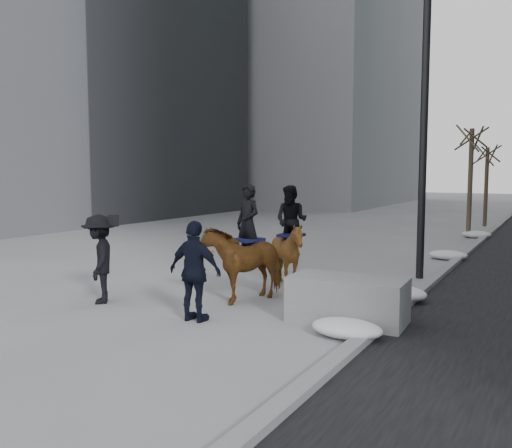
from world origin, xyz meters
The scene contains 12 objects.
ground centered at (0.00, 0.00, 0.00)m, with size 120.00×120.00×0.00m, color gray.
curb centered at (3.00, 10.00, 0.06)m, with size 0.25×90.00×0.12m, color gray.
building_left centered at (-19.00, 10.00, 10.00)m, with size 12.00×26.00×20.00m, color #595960.
planter centered at (2.41, 0.15, 0.39)m, with size 1.97×0.98×0.79m, color gray.
tree_near centered at (2.40, 13.88, 2.36)m, with size 1.20×1.20×4.71m, color #392B21, non-canonical shape.
tree_far centered at (2.40, 19.02, 2.06)m, with size 1.20×1.20×4.12m, color #392A22, non-canonical shape.
mounted_left centered at (-0.03, 0.78, 0.87)m, with size 1.31×1.96×2.33m.
mounted_right centered at (0.31, 2.13, 0.92)m, with size 1.26×1.41×2.28m.
feeder centered at (0.09, -1.09, 0.88)m, with size 1.03×0.86×1.75m.
camera_crew centered at (-2.34, -0.93, 0.89)m, with size 1.24×1.28×1.75m.
lamppost centered at (2.60, 4.85, 4.99)m, with size 0.25×1.73×9.09m.
snow_piles centered at (2.70, 5.26, 0.15)m, with size 1.28×15.31×0.32m.
Camera 1 is at (5.54, -8.58, 2.60)m, focal length 38.00 mm.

